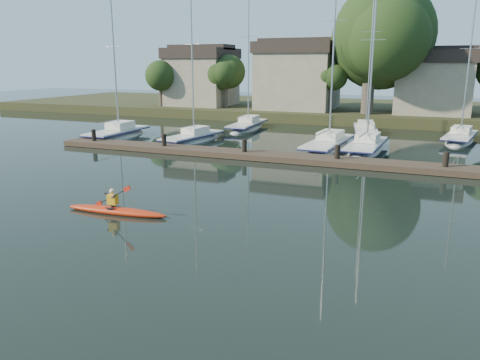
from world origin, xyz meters
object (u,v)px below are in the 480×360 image
at_px(sailboat_0, 118,140).
at_px(sailboat_6, 365,137).
at_px(kayak, 116,209).
at_px(sailboat_3, 366,154).
at_px(sailboat_5, 247,131).
at_px(sailboat_2, 328,151).
at_px(sailboat_1, 193,144).
at_px(dock, 289,158).
at_px(sailboat_7, 459,144).

height_order(sailboat_0, sailboat_6, sailboat_6).
xyz_separation_m(kayak, sailboat_3, (7.58, 18.10, -0.37)).
bearing_deg(sailboat_5, sailboat_2, -43.09).
height_order(sailboat_0, sailboat_1, sailboat_1).
relative_size(sailboat_1, sailboat_5, 0.89).
relative_size(kayak, sailboat_5, 0.32).
height_order(sailboat_0, sailboat_3, sailboat_3).
bearing_deg(sailboat_0, dock, -15.36).
xyz_separation_m(sailboat_3, sailboat_7, (6.27, 7.12, 0.01)).
bearing_deg(kayak, dock, 70.24).
bearing_deg(sailboat_6, sailboat_2, -111.21).
xyz_separation_m(dock, sailboat_0, (-15.78, 3.88, -0.41)).
xyz_separation_m(dock, sailboat_3, (4.04, 5.23, -0.40)).
xyz_separation_m(sailboat_3, sailboat_6, (-1.07, 8.04, 0.02)).
relative_size(sailboat_2, sailboat_3, 1.16).
distance_m(sailboat_0, sailboat_1, 6.67).
distance_m(kayak, sailboat_0, 20.75).
height_order(sailboat_2, sailboat_7, sailboat_2).
distance_m(kayak, sailboat_5, 26.16).
distance_m(sailboat_0, sailboat_6, 20.96).
bearing_deg(sailboat_3, sailboat_5, 149.69).
bearing_deg(sailboat_2, sailboat_0, -171.58).
distance_m(sailboat_1, sailboat_3, 13.19).
height_order(sailboat_6, sailboat_7, sailboat_6).
bearing_deg(kayak, sailboat_7, 56.86).
distance_m(sailboat_2, sailboat_3, 2.64).
relative_size(sailboat_0, sailboat_6, 0.87).
bearing_deg(sailboat_0, sailboat_2, 2.75).
height_order(kayak, sailboat_6, sailboat_6).
bearing_deg(sailboat_1, dock, -17.84).
bearing_deg(sailboat_6, dock, -112.85).
height_order(sailboat_3, sailboat_7, sailboat_3).
relative_size(kayak, sailboat_6, 0.31).
xyz_separation_m(sailboat_1, sailboat_5, (1.34, 8.47, -0.01)).
relative_size(kayak, sailboat_1, 0.36).
bearing_deg(sailboat_6, kayak, -114.21).
bearing_deg(sailboat_2, dock, -101.01).
distance_m(dock, sailboat_3, 6.62).
distance_m(sailboat_0, sailboat_7, 27.42).
xyz_separation_m(sailboat_2, sailboat_5, (-9.19, 7.77, 0.01)).
distance_m(sailboat_3, sailboat_6, 8.11).
relative_size(sailboat_3, sailboat_6, 0.89).
relative_size(sailboat_1, sailboat_3, 0.98).
height_order(kayak, sailboat_5, sailboat_5).
relative_size(dock, sailboat_2, 2.26).
height_order(kayak, sailboat_7, sailboat_7).
relative_size(sailboat_1, sailboat_2, 0.84).
bearing_deg(sailboat_1, sailboat_7, 30.28).
xyz_separation_m(sailboat_1, sailboat_6, (12.11, 8.80, 0.00)).
bearing_deg(sailboat_7, dock, -119.88).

